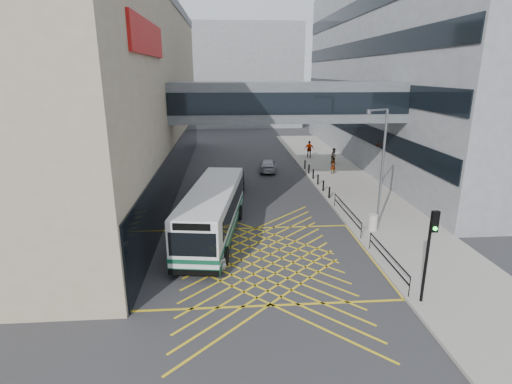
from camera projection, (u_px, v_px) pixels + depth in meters
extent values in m
plane|color=#333335|center=(262.00, 259.00, 21.61)|extent=(120.00, 120.00, 0.00)
cube|color=tan|center=(31.00, 93.00, 33.29)|extent=(24.00, 42.00, 16.00)
cube|color=black|center=(180.00, 161.00, 35.88)|extent=(0.10, 41.50, 4.00)
cube|color=#A71110|center=(148.00, 38.00, 21.68)|extent=(0.18, 9.00, 1.80)
cube|color=gray|center=(462.00, 69.00, 43.35)|extent=(24.00, 44.00, 20.00)
cube|color=black|center=(350.00, 126.00, 44.22)|extent=(0.10, 43.50, 1.60)
cube|color=black|center=(352.00, 89.00, 43.07)|extent=(0.10, 43.50, 1.60)
cube|color=black|center=(355.00, 49.00, 41.92)|extent=(0.10, 43.50, 1.60)
cube|color=black|center=(358.00, 8.00, 40.76)|extent=(0.10, 43.50, 1.60)
cube|color=gray|center=(224.00, 76.00, 76.16)|extent=(28.00, 16.00, 18.00)
cube|color=#50555B|center=(287.00, 102.00, 31.12)|extent=(20.00, 4.00, 3.00)
cube|color=black|center=(291.00, 104.00, 29.19)|extent=(19.50, 0.06, 1.60)
cube|color=black|center=(283.00, 100.00, 33.04)|extent=(19.50, 0.06, 1.60)
cube|color=gray|center=(345.00, 182.00, 36.55)|extent=(6.00, 54.00, 0.16)
cube|color=gold|center=(262.00, 259.00, 21.61)|extent=(12.00, 9.00, 0.01)
cube|color=silver|center=(213.00, 211.00, 24.02)|extent=(4.06, 11.22, 2.69)
cube|color=#0E472E|center=(213.00, 229.00, 24.36)|extent=(4.10, 11.26, 0.34)
cube|color=#0E472E|center=(213.00, 221.00, 24.21)|extent=(4.12, 11.27, 0.22)
cube|color=black|center=(214.00, 202.00, 24.49)|extent=(3.91, 9.84, 1.05)
cube|color=black|center=(192.00, 245.00, 18.73)|extent=(2.28, 0.41, 1.20)
cube|color=black|center=(191.00, 227.00, 18.45)|extent=(1.79, 0.32, 0.35)
cube|color=silver|center=(212.00, 189.00, 23.63)|extent=(4.02, 11.12, 0.10)
cube|color=black|center=(194.00, 272.00, 19.13)|extent=(2.48, 0.46, 0.30)
cube|color=black|center=(226.00, 202.00, 29.61)|extent=(2.48, 0.46, 0.30)
cylinder|color=black|center=(178.00, 254.00, 21.02)|extent=(0.42, 1.03, 1.00)
cylinder|color=black|center=(225.00, 256.00, 20.85)|extent=(0.42, 1.03, 1.00)
cylinder|color=black|center=(203.00, 211.00, 27.50)|extent=(0.42, 1.03, 1.00)
cylinder|color=black|center=(240.00, 212.00, 27.33)|extent=(0.42, 1.03, 1.00)
imported|color=silver|center=(202.00, 250.00, 21.20)|extent=(3.14, 4.43, 1.30)
imported|color=#232228|center=(235.00, 179.00, 35.09)|extent=(1.90, 4.69, 1.46)
imported|color=#9B9CA3|center=(268.00, 165.00, 40.64)|extent=(2.14, 4.30, 1.29)
cylinder|color=black|center=(426.00, 264.00, 16.86)|extent=(0.13, 0.13, 3.57)
cube|color=black|center=(435.00, 222.00, 16.06)|extent=(0.29, 0.19, 0.89)
sphere|color=#19E533|center=(435.00, 229.00, 16.04)|extent=(0.17, 0.17, 0.17)
cylinder|color=slate|center=(382.00, 170.00, 24.65)|extent=(0.20, 0.20, 7.45)
cube|color=slate|center=(378.00, 110.00, 23.23)|extent=(1.39, 0.71, 0.09)
cylinder|color=slate|center=(369.00, 112.00, 22.90)|extent=(0.35, 0.35, 0.23)
cylinder|color=#ADA89E|center=(373.00, 222.00, 25.06)|extent=(0.58, 0.58, 1.00)
cube|color=black|center=(388.00, 253.00, 19.82)|extent=(0.05, 5.00, 0.05)
cube|color=black|center=(387.00, 260.00, 19.93)|extent=(0.05, 5.00, 0.05)
cube|color=black|center=(347.00, 207.00, 26.50)|extent=(0.05, 6.00, 0.05)
cube|color=black|center=(347.00, 213.00, 26.62)|extent=(0.05, 6.00, 0.05)
cylinder|color=black|center=(409.00, 287.00, 17.56)|extent=(0.04, 0.04, 1.00)
cylinder|color=black|center=(370.00, 241.00, 22.33)|extent=(0.04, 0.04, 1.00)
cylinder|color=black|center=(361.00, 231.00, 23.77)|extent=(0.04, 0.04, 1.00)
cylinder|color=black|center=(335.00, 200.00, 29.49)|extent=(0.04, 0.04, 1.00)
cylinder|color=black|center=(329.00, 193.00, 31.43)|extent=(0.14, 0.14, 0.90)
cylinder|color=black|center=(323.00, 186.00, 33.34)|extent=(0.14, 0.14, 0.90)
cylinder|color=black|center=(318.00, 180.00, 35.24)|extent=(0.14, 0.14, 0.90)
cylinder|color=black|center=(313.00, 174.00, 37.15)|extent=(0.14, 0.14, 0.90)
cylinder|color=black|center=(309.00, 169.00, 39.06)|extent=(0.14, 0.14, 0.90)
cylinder|color=black|center=(305.00, 164.00, 40.97)|extent=(0.14, 0.14, 0.90)
imported|color=gray|center=(333.00, 166.00, 38.89)|extent=(0.76, 0.65, 1.60)
imported|color=gray|center=(334.00, 156.00, 43.10)|extent=(0.94, 0.91, 1.70)
imported|color=gray|center=(309.00, 149.00, 46.24)|extent=(1.25, 0.80, 1.95)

